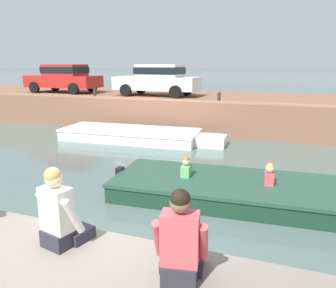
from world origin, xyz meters
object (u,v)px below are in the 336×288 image
(boat_moored_west_white, at_px, (136,135))
(mooring_bollard_west, at_px, (95,93))
(car_leftmost_red, at_px, (64,77))
(person_seated_middle, at_px, (181,244))
(bottle_drink, at_px, (50,237))
(motorboat_passing, at_px, (242,191))
(mooring_bollard_mid, at_px, (219,97))
(person_seated_right, at_px, (60,215))
(car_left_inner_white, at_px, (158,79))

(boat_moored_west_white, relative_size, mooring_bollard_west, 15.03)
(boat_moored_west_white, height_order, car_leftmost_red, car_leftmost_red)
(mooring_bollard_west, bearing_deg, person_seated_middle, -54.23)
(person_seated_middle, height_order, bottle_drink, person_seated_middle)
(mooring_bollard_west, bearing_deg, motorboat_passing, -39.40)
(car_leftmost_red, distance_m, mooring_bollard_mid, 9.31)
(car_leftmost_red, xyz_separation_m, bottle_drink, (9.29, -12.62, -1.26))
(car_leftmost_red, distance_m, person_seated_middle, 16.78)
(person_seated_right, bearing_deg, boat_moored_west_white, 110.19)
(car_leftmost_red, bearing_deg, motorboat_passing, -37.15)
(mooring_bollard_west, bearing_deg, person_seated_right, -59.55)
(boat_moored_west_white, bearing_deg, bottle_drink, -70.67)
(car_leftmost_red, relative_size, mooring_bollard_west, 9.44)
(bottle_drink, bearing_deg, person_seated_right, 24.39)
(car_left_inner_white, bearing_deg, mooring_bollard_west, -143.24)
(boat_moored_west_white, xyz_separation_m, person_seated_middle, (4.75, -8.94, 1.08))
(car_leftmost_red, relative_size, mooring_bollard_mid, 9.44)
(mooring_bollard_mid, bearing_deg, person_seated_right, -88.30)
(car_leftmost_red, height_order, mooring_bollard_west, car_leftmost_red)
(boat_moored_west_white, distance_m, mooring_bollard_mid, 3.77)
(boat_moored_west_white, bearing_deg, person_seated_right, -69.81)
(boat_moored_west_white, height_order, mooring_bollard_west, mooring_bollard_west)
(mooring_bollard_west, distance_m, person_seated_middle, 13.34)
(person_seated_middle, bearing_deg, mooring_bollard_mid, 99.59)
(boat_moored_west_white, distance_m, bottle_drink, 9.43)
(motorboat_passing, bearing_deg, bottle_drink, -111.72)
(person_seated_right, distance_m, person_seated_middle, 1.52)
(mooring_bollard_mid, relative_size, person_seated_right, 0.46)
(mooring_bollard_mid, distance_m, person_seated_middle, 10.98)
(bottle_drink, bearing_deg, person_seated_middle, -2.44)
(mooring_bollard_mid, bearing_deg, car_left_inner_white, 151.65)
(mooring_bollard_west, bearing_deg, car_left_inner_white, 36.76)
(mooring_bollard_mid, bearing_deg, boat_moored_west_white, -147.15)
(mooring_bollard_west, bearing_deg, mooring_bollard_mid, 0.00)
(car_leftmost_red, bearing_deg, bottle_drink, -53.65)
(mooring_bollard_mid, xyz_separation_m, person_seated_right, (0.32, -10.69, -0.37))
(mooring_bollard_mid, bearing_deg, motorboat_passing, -73.63)
(person_seated_right, relative_size, bottle_drink, 4.73)
(boat_moored_west_white, distance_m, car_leftmost_red, 7.52)
(motorboat_passing, distance_m, person_seated_right, 4.64)
(mooring_bollard_west, relative_size, person_seated_middle, 0.46)
(mooring_bollard_mid, height_order, person_seated_right, person_seated_right)
(car_left_inner_white, xyz_separation_m, mooring_bollard_west, (-2.50, -1.87, -0.61))
(car_leftmost_red, relative_size, person_seated_middle, 4.35)
(motorboat_passing, xyz_separation_m, mooring_bollard_mid, (-1.90, 6.46, 1.45))
(car_leftmost_red, xyz_separation_m, mooring_bollard_mid, (9.10, -1.87, -0.61))
(person_seated_middle, distance_m, bottle_drink, 1.66)
(boat_moored_west_white, xyz_separation_m, car_left_inner_white, (-0.55, 3.76, 2.06))
(motorboat_passing, relative_size, person_seated_middle, 6.84)
(mooring_bollard_west, relative_size, bottle_drink, 2.18)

